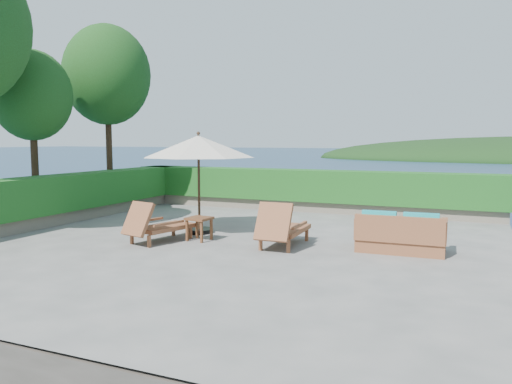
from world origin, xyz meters
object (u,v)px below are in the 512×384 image
at_px(lounge_left, 157,225).
at_px(side_table, 199,221).
at_px(patio_umbrella, 199,147).
at_px(wicker_loveseat, 400,236).
at_px(lounge_right, 282,228).

bearing_deg(lounge_left, side_table, 50.22).
relative_size(patio_umbrella, wicker_loveseat, 1.80).
relative_size(lounge_left, side_table, 3.24).
bearing_deg(side_table, lounge_left, -144.24).
height_order(lounge_left, lounge_right, lounge_right).
height_order(patio_umbrella, lounge_left, patio_umbrella).
distance_m(lounge_left, lounge_right, 2.88).
bearing_deg(wicker_loveseat, side_table, -173.91).
relative_size(lounge_right, wicker_loveseat, 0.98).
relative_size(side_table, wicker_loveseat, 0.30).
distance_m(lounge_left, side_table, 0.97).
bearing_deg(patio_umbrella, lounge_left, -102.00).
bearing_deg(side_table, patio_umbrella, 119.64).
height_order(lounge_left, wicker_loveseat, lounge_left).
distance_m(patio_umbrella, side_table, 1.96).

